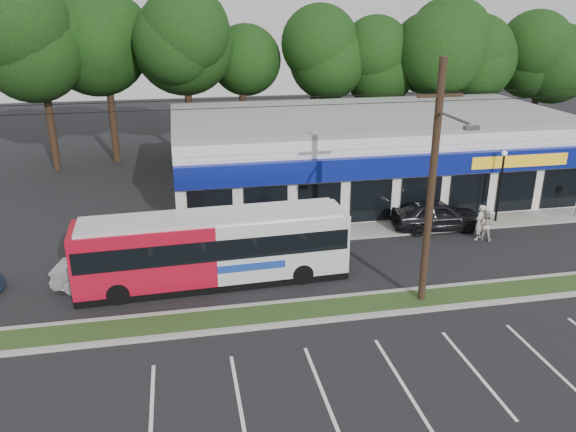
# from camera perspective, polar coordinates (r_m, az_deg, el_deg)

# --- Properties ---
(ground) EXTENTS (120.00, 120.00, 0.00)m
(ground) POSITION_cam_1_polar(r_m,az_deg,el_deg) (22.86, 7.38, -10.44)
(ground) COLOR black
(ground) RESTS_ON ground
(grass_strip) EXTENTS (40.00, 1.60, 0.12)m
(grass_strip) POSITION_cam_1_polar(r_m,az_deg,el_deg) (23.65, 6.62, -9.10)
(grass_strip) COLOR #223D19
(grass_strip) RESTS_ON ground
(curb_south) EXTENTS (40.00, 0.25, 0.14)m
(curb_south) POSITION_cam_1_polar(r_m,az_deg,el_deg) (22.95, 7.27, -10.10)
(curb_south) COLOR #9E9E93
(curb_south) RESTS_ON ground
(curb_north) EXTENTS (40.00, 0.25, 0.14)m
(curb_north) POSITION_cam_1_polar(r_m,az_deg,el_deg) (24.35, 6.02, -8.12)
(curb_north) COLOR #9E9E93
(curb_north) RESTS_ON ground
(sidewalk) EXTENTS (32.00, 2.20, 0.10)m
(sidewalk) POSITION_cam_1_polar(r_m,az_deg,el_deg) (32.04, 10.88, -1.18)
(sidewalk) COLOR #9E9E93
(sidewalk) RESTS_ON ground
(strip_mall) EXTENTS (25.00, 12.55, 5.30)m
(strip_mall) POSITION_cam_1_polar(r_m,az_deg,el_deg) (37.59, 7.99, 6.39)
(strip_mall) COLOR silver
(strip_mall) RESTS_ON ground
(utility_pole) EXTENTS (50.00, 2.77, 10.00)m
(utility_pole) POSITION_cam_1_polar(r_m,az_deg,el_deg) (22.49, 14.14, 3.67)
(utility_pole) COLOR black
(utility_pole) RESTS_ON ground
(lamp_post) EXTENTS (0.30, 0.30, 4.25)m
(lamp_post) POSITION_cam_1_polar(r_m,az_deg,el_deg) (33.71, 20.84, 3.62)
(lamp_post) COLOR black
(lamp_post) RESTS_ON ground
(tree_line) EXTENTS (46.76, 6.76, 11.83)m
(tree_line) POSITION_cam_1_polar(r_m,az_deg,el_deg) (45.87, 2.30, 16.40)
(tree_line) COLOR black
(tree_line) RESTS_ON ground
(metrobus) EXTENTS (12.02, 3.00, 3.21)m
(metrobus) POSITION_cam_1_polar(r_m,az_deg,el_deg) (25.11, -7.55, -3.13)
(metrobus) COLOR #B20D24
(metrobus) RESTS_ON ground
(car_dark) EXTENTS (5.12, 2.37, 1.70)m
(car_dark) POSITION_cam_1_polar(r_m,az_deg,el_deg) (32.19, 14.88, 0.11)
(car_dark) COLOR black
(car_dark) RESTS_ON ground
(car_silver) EXTENTS (4.86, 2.47, 1.53)m
(car_silver) POSITION_cam_1_polar(r_m,az_deg,el_deg) (25.97, -17.78, -5.42)
(car_silver) COLOR #A4A5AB
(car_silver) RESTS_ON ground
(pedestrian_a) EXTENTS (0.84, 0.80, 1.93)m
(pedestrian_a) POSITION_cam_1_polar(r_m,az_deg,el_deg) (31.42, 18.87, -0.60)
(pedestrian_a) COLOR beige
(pedestrian_a) RESTS_ON ground
(pedestrian_b) EXTENTS (1.04, 0.97, 1.71)m
(pedestrian_b) POSITION_cam_1_polar(r_m,az_deg,el_deg) (31.45, 19.39, -0.86)
(pedestrian_b) COLOR #BFB4AC
(pedestrian_b) RESTS_ON ground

